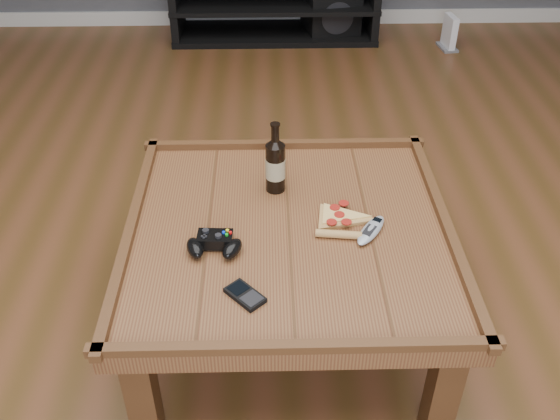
{
  "coord_description": "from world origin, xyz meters",
  "views": [
    {
      "loc": [
        -0.06,
        -1.51,
        1.65
      ],
      "look_at": [
        -0.03,
        0.0,
        0.52
      ],
      "focal_mm": 40.0,
      "sensor_mm": 36.0,
      "label": 1
    }
  ],
  "objects_px": {
    "coffee_table": "(289,243)",
    "game_controller": "(214,244)",
    "game_console": "(449,34)",
    "media_console": "(275,1)",
    "pizza_slice": "(339,220)",
    "remote_control": "(371,230)",
    "subwoofer": "(331,10)",
    "beer_bottle": "(275,164)",
    "smartphone": "(245,295)"
  },
  "relations": [
    {
      "from": "coffee_table",
      "to": "game_controller",
      "type": "xyz_separation_m",
      "value": [
        -0.22,
        -0.1,
        0.08
      ]
    },
    {
      "from": "coffee_table",
      "to": "game_console",
      "type": "height_order",
      "value": "coffee_table"
    },
    {
      "from": "media_console",
      "to": "pizza_slice",
      "type": "xyz_separation_m",
      "value": [
        0.16,
        -2.72,
        0.21
      ]
    },
    {
      "from": "media_console",
      "to": "remote_control",
      "type": "distance_m",
      "value": 2.8
    },
    {
      "from": "pizza_slice",
      "to": "media_console",
      "type": "bearing_deg",
      "value": 100.39
    },
    {
      "from": "media_console",
      "to": "game_controller",
      "type": "bearing_deg",
      "value": -94.48
    },
    {
      "from": "pizza_slice",
      "to": "game_console",
      "type": "height_order",
      "value": "pizza_slice"
    },
    {
      "from": "subwoofer",
      "to": "coffee_table",
      "type": "bearing_deg",
      "value": -108.53
    },
    {
      "from": "coffee_table",
      "to": "beer_bottle",
      "type": "relative_size",
      "value": 4.13
    },
    {
      "from": "coffee_table",
      "to": "beer_bottle",
      "type": "distance_m",
      "value": 0.27
    },
    {
      "from": "media_console",
      "to": "smartphone",
      "type": "distance_m",
      "value": 3.06
    },
    {
      "from": "remote_control",
      "to": "game_console",
      "type": "relative_size",
      "value": 0.74
    },
    {
      "from": "coffee_table",
      "to": "media_console",
      "type": "distance_m",
      "value": 2.75
    },
    {
      "from": "pizza_slice",
      "to": "smartphone",
      "type": "xyz_separation_m",
      "value": [
        -0.29,
        -0.33,
        -0.0
      ]
    },
    {
      "from": "coffee_table",
      "to": "subwoofer",
      "type": "relative_size",
      "value": 2.54
    },
    {
      "from": "media_console",
      "to": "game_controller",
      "type": "relative_size",
      "value": 7.58
    },
    {
      "from": "coffee_table",
      "to": "pizza_slice",
      "type": "distance_m",
      "value": 0.17
    },
    {
      "from": "beer_bottle",
      "to": "subwoofer",
      "type": "relative_size",
      "value": 0.62
    },
    {
      "from": "smartphone",
      "to": "subwoofer",
      "type": "xyz_separation_m",
      "value": [
        0.52,
        3.08,
        -0.28
      ]
    },
    {
      "from": "remote_control",
      "to": "coffee_table",
      "type": "bearing_deg",
      "value": -154.95
    },
    {
      "from": "beer_bottle",
      "to": "smartphone",
      "type": "height_order",
      "value": "beer_bottle"
    },
    {
      "from": "pizza_slice",
      "to": "remote_control",
      "type": "bearing_deg",
      "value": -25.93
    },
    {
      "from": "beer_bottle",
      "to": "smartphone",
      "type": "xyz_separation_m",
      "value": [
        -0.09,
        -0.51,
        -0.09
      ]
    },
    {
      "from": "coffee_table",
      "to": "media_console",
      "type": "height_order",
      "value": "media_console"
    },
    {
      "from": "game_controller",
      "to": "media_console",
      "type": "bearing_deg",
      "value": 88.73
    },
    {
      "from": "beer_bottle",
      "to": "remote_control",
      "type": "height_order",
      "value": "beer_bottle"
    },
    {
      "from": "smartphone",
      "to": "subwoofer",
      "type": "distance_m",
      "value": 3.14
    },
    {
      "from": "subwoofer",
      "to": "remote_control",
      "type": "bearing_deg",
      "value": -103.43
    },
    {
      "from": "beer_bottle",
      "to": "subwoofer",
      "type": "height_order",
      "value": "beer_bottle"
    },
    {
      "from": "remote_control",
      "to": "pizza_slice",
      "type": "bearing_deg",
      "value": 179.06
    },
    {
      "from": "beer_bottle",
      "to": "pizza_slice",
      "type": "height_order",
      "value": "beer_bottle"
    },
    {
      "from": "smartphone",
      "to": "remote_control",
      "type": "xyz_separation_m",
      "value": [
        0.38,
        0.27,
        0.0
      ]
    },
    {
      "from": "media_console",
      "to": "game_console",
      "type": "bearing_deg",
      "value": -11.87
    },
    {
      "from": "beer_bottle",
      "to": "media_console",
      "type": "bearing_deg",
      "value": 89.14
    },
    {
      "from": "remote_control",
      "to": "subwoofer",
      "type": "height_order",
      "value": "remote_control"
    },
    {
      "from": "subwoofer",
      "to": "game_controller",
      "type": "bearing_deg",
      "value": -112.56
    },
    {
      "from": "beer_bottle",
      "to": "coffee_table",
      "type": "bearing_deg",
      "value": -79.81
    },
    {
      "from": "coffee_table",
      "to": "subwoofer",
      "type": "distance_m",
      "value": 2.82
    },
    {
      "from": "media_console",
      "to": "subwoofer",
      "type": "distance_m",
      "value": 0.4
    },
    {
      "from": "beer_bottle",
      "to": "pizza_slice",
      "type": "distance_m",
      "value": 0.28
    },
    {
      "from": "pizza_slice",
      "to": "subwoofer",
      "type": "bearing_deg",
      "value": 92.24
    },
    {
      "from": "game_controller",
      "to": "remote_control",
      "type": "xyz_separation_m",
      "value": [
        0.47,
        0.07,
        -0.01
      ]
    },
    {
      "from": "remote_control",
      "to": "game_console",
      "type": "height_order",
      "value": "remote_control"
    },
    {
      "from": "smartphone",
      "to": "remote_control",
      "type": "bearing_deg",
      "value": -7.37
    },
    {
      "from": "game_controller",
      "to": "pizza_slice",
      "type": "height_order",
      "value": "game_controller"
    },
    {
      "from": "coffee_table",
      "to": "game_console",
      "type": "relative_size",
      "value": 4.63
    },
    {
      "from": "smartphone",
      "to": "subwoofer",
      "type": "relative_size",
      "value": 0.31
    },
    {
      "from": "beer_bottle",
      "to": "game_controller",
      "type": "xyz_separation_m",
      "value": [
        -0.19,
        -0.31,
        -0.08
      ]
    },
    {
      "from": "subwoofer",
      "to": "game_console",
      "type": "relative_size",
      "value": 1.82
    },
    {
      "from": "media_console",
      "to": "smartphone",
      "type": "xyz_separation_m",
      "value": [
        -0.13,
        -3.05,
        0.21
      ]
    }
  ]
}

